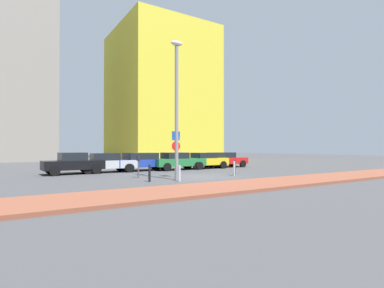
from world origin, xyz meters
TOP-DOWN VIEW (x-y plane):
  - ground_plane at (0.00, 0.00)m, footprint 120.00×120.00m
  - sidewalk_brick at (0.00, -5.11)m, footprint 40.00×3.09m
  - parked_car_black at (-6.37, 6.18)m, footprint 3.99×2.17m
  - parked_car_silver at (-4.04, 6.27)m, footprint 4.38×2.05m
  - parked_car_blue at (-1.23, 6.42)m, footprint 4.50×2.22m
  - parked_car_green at (1.67, 5.77)m, footprint 4.38×2.10m
  - parked_car_yellow at (4.37, 5.82)m, footprint 4.01×2.09m
  - parked_car_red at (6.85, 6.23)m, footprint 4.23×2.17m
  - parking_sign_post at (-1.45, 0.42)m, footprint 0.60×0.10m
  - parking_meter at (-3.52, 1.35)m, footprint 0.18×0.14m
  - street_lamp at (-2.10, -0.83)m, footprint 0.70×0.36m
  - traffic_bollard_near at (-3.76, -0.84)m, footprint 0.13×0.13m
  - traffic_bollard_mid at (-2.32, -1.52)m, footprint 0.16×0.16m
  - traffic_bollard_far at (2.56, -0.36)m, footprint 0.12×0.12m
  - traffic_bollard_edge at (2.21, -0.72)m, footprint 0.13×0.13m
  - building_colorful_midrise at (12.71, 31.89)m, footprint 15.14×17.25m

SIDE VIEW (x-z plane):
  - ground_plane at x=0.00m, z-range 0.00..0.00m
  - sidewalk_brick at x=0.00m, z-range 0.00..0.14m
  - traffic_bollard_mid at x=-2.32m, z-range 0.00..0.86m
  - traffic_bollard_near at x=-3.76m, z-range 0.00..0.92m
  - traffic_bollard_edge at x=2.21m, z-range 0.00..0.95m
  - traffic_bollard_far at x=2.56m, z-range 0.00..1.01m
  - parked_car_yellow at x=4.37m, z-range 0.03..1.40m
  - parked_car_silver at x=-4.04m, z-range 0.02..1.43m
  - parked_car_red at x=6.85m, z-range 0.04..1.42m
  - parked_car_green at x=1.67m, z-range 0.03..1.44m
  - parked_car_black at x=-6.37m, z-range 0.01..1.49m
  - parked_car_blue at x=-1.23m, z-range 0.05..1.46m
  - parking_meter at x=-3.52m, z-range 0.20..1.51m
  - parking_sign_post at x=-1.45m, z-range 0.37..3.22m
  - street_lamp at x=-2.10m, z-range 0.64..8.53m
  - building_colorful_midrise at x=12.71m, z-range 0.00..22.30m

